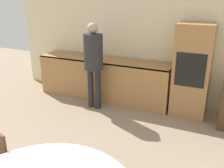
% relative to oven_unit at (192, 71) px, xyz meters
% --- Properties ---
extents(wall_back, '(6.69, 0.05, 2.60)m').
position_rel_oven_unit_xyz_m(wall_back, '(-0.78, 0.34, 0.44)').
color(wall_back, beige).
rests_on(wall_back, ground_plane).
extents(kitchen_counter, '(2.92, 0.60, 0.89)m').
position_rel_oven_unit_xyz_m(kitchen_counter, '(-1.82, -0.01, -0.40)').
color(kitchen_counter, '#AD7A47').
rests_on(kitchen_counter, ground_plane).
extents(oven_unit, '(0.64, 0.59, 1.71)m').
position_rel_oven_unit_xyz_m(oven_unit, '(0.00, 0.00, 0.00)').
color(oven_unit, '#AD7A47').
rests_on(oven_unit, ground_plane).
extents(person_standing, '(0.37, 0.37, 1.69)m').
position_rel_oven_unit_xyz_m(person_standing, '(-1.77, -0.53, 0.19)').
color(person_standing, '#262628').
rests_on(person_standing, ground_plane).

